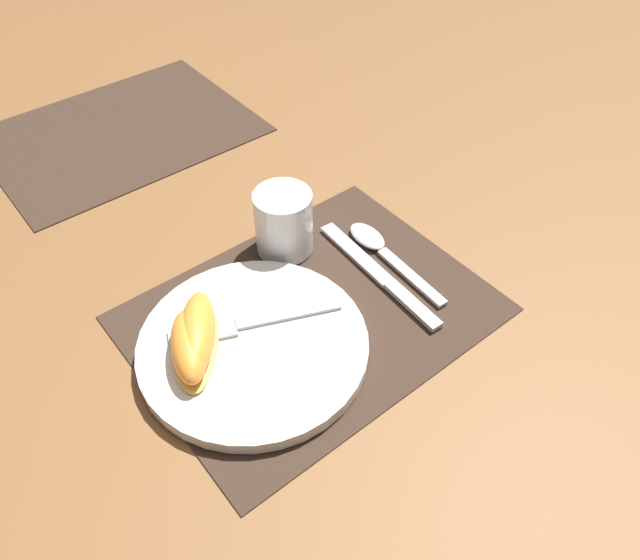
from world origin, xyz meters
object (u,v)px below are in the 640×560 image
knife (381,276)px  citrus_wedge_1 (189,348)px  juice_glass (284,225)px  plate (253,346)px  fork (243,325)px  citrus_wedge_0 (198,334)px  spoon (379,247)px

knife → citrus_wedge_1: size_ratio=1.99×
juice_glass → plate: bearing=-138.1°
fork → citrus_wedge_1: (-0.07, -0.00, 0.01)m
plate → knife: plate is taller
knife → fork: size_ratio=1.16×
citrus_wedge_0 → citrus_wedge_1: 0.02m
fork → citrus_wedge_0: size_ratio=1.57×
spoon → fork: 0.22m
knife → citrus_wedge_1: 0.26m
knife → fork: (-0.18, 0.03, 0.02)m
plate → spoon: bearing=9.1°
plate → citrus_wedge_1: size_ratio=2.32×
spoon → juice_glass: bearing=139.2°
citrus_wedge_0 → fork: bearing=-9.4°
juice_glass → knife: 0.14m
knife → plate: bearing=178.6°
spoon → citrus_wedge_1: 0.29m
plate → fork: (0.00, 0.02, 0.01)m
juice_glass → citrus_wedge_1: (-0.19, -0.09, -0.00)m
spoon → citrus_wedge_1: size_ratio=1.61×
juice_glass → spoon: bearing=-40.8°
juice_glass → citrus_wedge_0: bearing=-155.0°
plate → knife: size_ratio=1.17×
fork → spoon: bearing=2.8°
knife → spoon: 0.05m
citrus_wedge_1 → fork: bearing=0.9°
juice_glass → knife: (0.06, -0.12, -0.03)m
knife → juice_glass: bearing=116.5°
spoon → citrus_wedge_0: bearing=-179.5°
plate → citrus_wedge_0: (-0.05, 0.03, 0.03)m
spoon → citrus_wedge_0: (-0.27, -0.00, 0.03)m
juice_glass → spoon: size_ratio=0.48×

